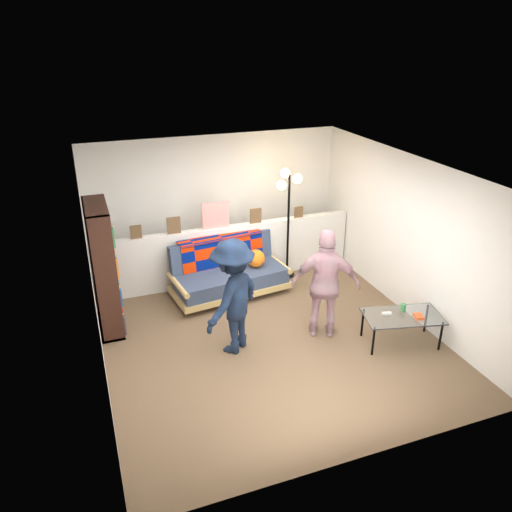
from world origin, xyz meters
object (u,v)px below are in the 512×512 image
(person_right, at_px, (326,284))
(bookshelf, at_px, (104,272))
(floor_lamp, at_px, (288,202))
(person_left, at_px, (233,297))
(futon_sofa, at_px, (229,272))
(coffee_table, at_px, (403,317))

(person_right, bearing_deg, bookshelf, 2.04)
(bookshelf, bearing_deg, floor_lamp, 11.81)
(person_left, relative_size, person_right, 1.00)
(futon_sofa, bearing_deg, floor_lamp, 14.65)
(person_right, bearing_deg, futon_sofa, -35.18)
(person_left, bearing_deg, coffee_table, 124.12)
(futon_sofa, xyz_separation_m, bookshelf, (-1.96, -0.35, 0.50))
(futon_sofa, distance_m, person_left, 1.65)
(futon_sofa, xyz_separation_m, coffee_table, (1.80, -2.21, 0.03))
(bookshelf, relative_size, floor_lamp, 0.98)
(futon_sofa, distance_m, floor_lamp, 1.54)
(floor_lamp, height_order, person_left, floor_lamp)
(coffee_table, distance_m, person_left, 2.35)
(futon_sofa, relative_size, person_right, 1.23)
(futon_sofa, distance_m, person_right, 1.91)
(futon_sofa, height_order, person_right, person_right)
(bookshelf, height_order, floor_lamp, floor_lamp)
(person_left, bearing_deg, futon_sofa, -144.42)
(bookshelf, distance_m, coffee_table, 4.22)
(bookshelf, bearing_deg, person_right, -24.36)
(person_left, bearing_deg, bookshelf, -76.53)
(bookshelf, distance_m, floor_lamp, 3.21)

